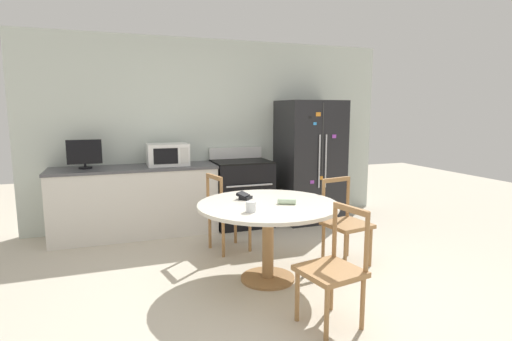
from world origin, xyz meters
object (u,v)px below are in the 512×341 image
microwave (168,155)px  candle_glass (251,207)px  dining_chair_far (227,214)px  dining_chair_near (333,270)px  refrigerator (309,161)px  oven_range (242,192)px  wallet (244,196)px  dining_chair_right (345,223)px  countertop_tv (84,153)px

microwave → candle_glass: microwave is taller
dining_chair_far → dining_chair_near: 1.86m
dining_chair_near → candle_glass: (-0.42, 0.67, 0.36)m
refrigerator → oven_range: (-1.03, 0.06, -0.41)m
dining_chair_far → microwave: bearing=-163.3°
microwave → wallet: microwave is taller
refrigerator → wallet: (-1.52, -1.56, -0.10)m
oven_range → candle_glass: 2.21m
dining_chair_right → countertop_tv: bearing=-44.5°
refrigerator → dining_chair_far: 1.80m
microwave → countertop_tv: bearing=177.7°
dining_chair_right → wallet: 1.14m
refrigerator → dining_chair_near: refrigerator is taller
refrigerator → candle_glass: 2.61m
dining_chair_far → refrigerator: bearing=108.2°
microwave → dining_chair_far: microwave is taller
candle_glass → wallet: candle_glass is taller
wallet → countertop_tv: bearing=132.4°
dining_chair_near → candle_glass: size_ratio=9.98×
microwave → dining_chair_right: bearing=-47.7°
refrigerator → countertop_tv: (-3.04, 0.12, 0.22)m
candle_glass → wallet: bearing=78.4°
countertop_tv → wallet: countertop_tv is taller
candle_glass → countertop_tv: bearing=123.4°
dining_chair_far → wallet: dining_chair_far is taller
countertop_tv → dining_chair_near: (1.85, -2.84, -0.66)m
dining_chair_right → wallet: size_ratio=5.17×
oven_range → dining_chair_near: (-0.17, -2.78, -0.03)m
dining_chair_near → wallet: size_ratio=5.17×
microwave → dining_chair_near: microwave is taller
microwave → dining_chair_near: 2.99m
refrigerator → dining_chair_right: refrigerator is taller
countertop_tv → candle_glass: 2.61m
microwave → wallet: 1.74m
oven_range → dining_chair_near: size_ratio=1.20×
countertop_tv → dining_chair_far: bearing=-33.1°
microwave → wallet: bearing=-72.3°
dining_chair_far → dining_chair_near: (0.31, -1.84, 0.00)m
oven_range → dining_chair_right: 1.84m
countertop_tv → wallet: (1.53, -1.67, -0.31)m
countertop_tv → dining_chair_right: 3.24m
countertop_tv → wallet: 2.29m
wallet → oven_range: bearing=73.3°
dining_chair_right → dining_chair_near: bearing=44.0°
oven_range → dining_chair_right: bearing=-71.2°
refrigerator → dining_chair_near: (-1.20, -2.73, -0.44)m
dining_chair_near → candle_glass: bearing=21.1°
refrigerator → wallet: bearing=-134.2°
dining_chair_near → wallet: 1.26m
dining_chair_near → wallet: dining_chair_near is taller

